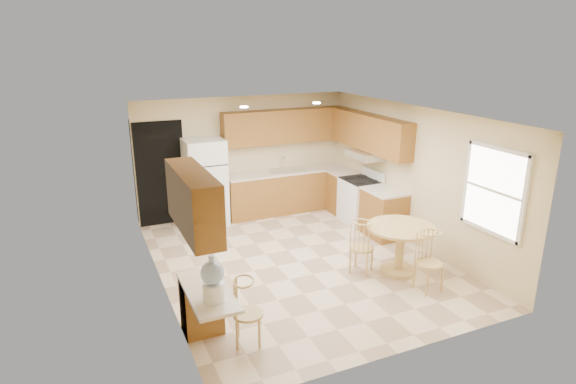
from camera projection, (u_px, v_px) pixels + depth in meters
name	position (u px, v px, depth m)	size (l,w,h in m)	color
floor	(299.00, 262.00, 8.13)	(5.50, 5.50, 0.00)	beige
ceiling	(300.00, 113.00, 7.38)	(4.50, 5.50, 0.02)	white
wall_back	(244.00, 156.00, 10.15)	(4.50, 0.02, 2.50)	beige
wall_front	(406.00, 258.00, 5.36)	(4.50, 0.02, 2.50)	beige
wall_left	(158.00, 210.00, 6.88)	(0.02, 5.50, 2.50)	beige
wall_right	(413.00, 176.00, 8.63)	(0.02, 5.50, 2.50)	beige
doorway	(161.00, 174.00, 9.52)	(0.90, 0.02, 2.10)	black
base_cab_back	(288.00, 191.00, 10.47)	(2.75, 0.60, 0.87)	#8F5D24
counter_back	(288.00, 171.00, 10.34)	(2.75, 0.63, 0.04)	beige
base_cab_right_a	(344.00, 193.00, 10.37)	(0.60, 0.59, 0.87)	#8F5D24
counter_right_a	(345.00, 173.00, 10.24)	(0.63, 0.59, 0.04)	beige
base_cab_right_b	(383.00, 214.00, 9.11)	(0.60, 0.80, 0.87)	#8F5D24
counter_right_b	(385.00, 191.00, 8.97)	(0.63, 0.80, 0.04)	beige
upper_cab_back	(285.00, 126.00, 10.17)	(2.75, 0.33, 0.70)	#8F5D24
upper_cab_right	(370.00, 132.00, 9.44)	(0.33, 2.42, 0.70)	#8F5D24
upper_cab_left	(193.00, 201.00, 5.37)	(0.33, 1.40, 0.70)	#8F5D24
sink	(287.00, 170.00, 10.32)	(0.78, 0.44, 0.01)	silver
range_hood	(366.00, 155.00, 9.51)	(0.50, 0.76, 0.14)	silver
desk_pedestal	(202.00, 305.00, 6.09)	(0.48, 0.42, 0.72)	#8F5D24
desk_top	(208.00, 291.00, 5.64)	(0.50, 1.20, 0.04)	beige
window	(494.00, 191.00, 6.93)	(0.06, 1.12, 1.30)	white
can_light_a	(244.00, 107.00, 8.24)	(0.14, 0.14, 0.02)	white
can_light_b	(317.00, 103.00, 8.78)	(0.14, 0.14, 0.02)	white
refrigerator	(205.00, 182.00, 9.59)	(0.77, 0.75, 1.75)	white
stove	(360.00, 201.00, 9.77)	(0.65, 0.76, 1.09)	white
dining_table	(400.00, 242.00, 7.61)	(1.07, 1.07, 0.79)	tan
chair_table_a	(365.00, 243.00, 7.54)	(0.39, 0.48, 0.87)	tan
chair_table_b	(434.00, 258.00, 6.98)	(0.40, 0.40, 0.90)	tan
chair_desk	(250.00, 309.00, 5.72)	(0.37, 0.48, 0.84)	tan
water_crock	(213.00, 280.00, 5.34)	(0.27, 0.27, 0.55)	white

